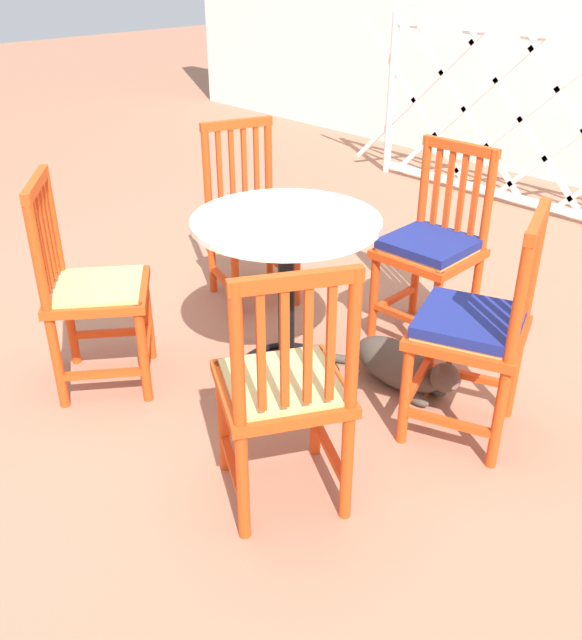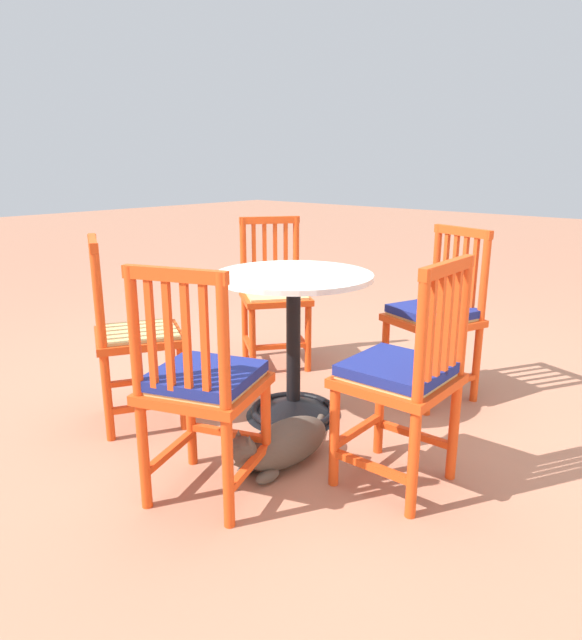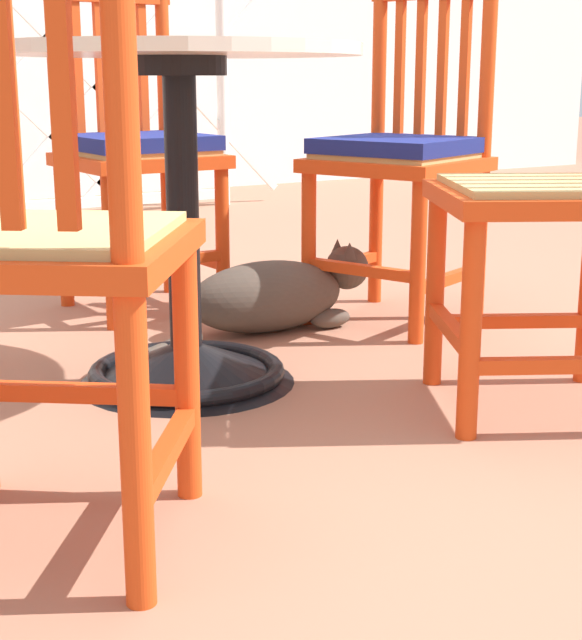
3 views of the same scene
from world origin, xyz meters
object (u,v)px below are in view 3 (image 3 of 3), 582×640
at_px(orange_chair_tucked_in, 556,197).
at_px(orange_chair_facing_out, 401,159).
at_px(orange_chair_near_fence, 30,252).
at_px(orange_chair_by_planter, 136,155).
at_px(cafe_table, 184,257).
at_px(tabby_cat, 279,295).

bearing_deg(orange_chair_tucked_in, orange_chair_facing_out, 74.99).
distance_m(orange_chair_near_fence, orange_chair_tucked_in, 1.07).
relative_size(orange_chair_by_planter, orange_chair_tucked_in, 1.00).
distance_m(cafe_table, orange_chair_by_planter, 0.77).
relative_size(orange_chair_by_planter, tabby_cat, 1.24).
distance_m(orange_chair_tucked_in, orange_chair_facing_out, 0.79).
bearing_deg(orange_chair_tucked_in, orange_chair_by_planter, 105.76).
bearing_deg(tabby_cat, orange_chair_facing_out, -11.21).
distance_m(orange_chair_by_planter, tabby_cat, 0.60).
distance_m(orange_chair_near_fence, tabby_cat, 1.34).
xyz_separation_m(orange_chair_near_fence, orange_chair_facing_out, (1.27, 0.84, 0.01)).
bearing_deg(orange_chair_tucked_in, orange_chair_near_fence, -175.79).
bearing_deg(tabby_cat, orange_chair_by_planter, 116.18).
distance_m(orange_chair_by_planter, orange_chair_near_fence, 1.52).
height_order(cafe_table, orange_chair_by_planter, orange_chair_by_planter).
xyz_separation_m(cafe_table, tabby_cat, (0.41, 0.29, -0.19)).
height_order(orange_chair_by_planter, orange_chair_facing_out, same).
bearing_deg(orange_chair_by_planter, cafe_table, -105.29).
height_order(orange_chair_near_fence, orange_chair_tucked_in, same).
distance_m(orange_chair_facing_out, tabby_cat, 0.50).
bearing_deg(orange_chair_by_planter, orange_chair_facing_out, -42.02).
bearing_deg(orange_chair_near_fence, orange_chair_by_planter, 62.03).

